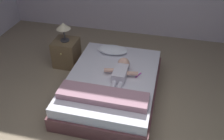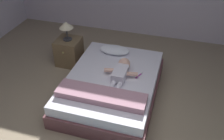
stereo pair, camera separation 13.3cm
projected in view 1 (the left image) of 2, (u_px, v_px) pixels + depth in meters
name	position (u px, v px, depth m)	size (l,w,h in m)	color
bed	(112.00, 86.00, 3.61)	(1.25, 1.73, 0.35)	brown
pillow	(113.00, 50.00, 3.97)	(0.46, 0.26, 0.11)	white
baby	(121.00, 71.00, 3.47)	(0.48, 0.64, 0.17)	silver
toothbrush	(139.00, 74.00, 3.52)	(0.08, 0.14, 0.02)	#AE2E9F
nightstand	(66.00, 53.00, 4.24)	(0.39, 0.42, 0.46)	brown
lamp	(63.00, 27.00, 3.97)	(0.23, 0.23, 0.32)	#333338
blanket	(103.00, 96.00, 3.10)	(1.13, 0.29, 0.08)	#B28294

